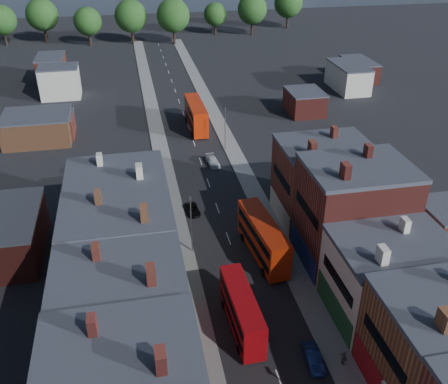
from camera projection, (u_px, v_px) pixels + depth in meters
name	position (u px, v px, depth m)	size (l,w,h in m)	color
pavement_west	(167.00, 180.00, 81.55)	(3.00, 200.00, 0.12)	gray
pavement_east	(244.00, 173.00, 83.76)	(3.00, 200.00, 0.12)	gray
lamp_post_2	(191.00, 221.00, 62.43)	(0.25, 0.70, 8.12)	slate
lamp_post_3	(225.00, 126.00, 89.75)	(0.25, 0.70, 8.12)	slate
bus_0	(242.00, 310.00, 51.86)	(2.90, 10.47, 4.49)	#9D090D
bus_1	(263.00, 238.00, 62.68)	(3.91, 12.16, 5.16)	#B3250A
bus_2	(196.00, 115.00, 99.39)	(3.31, 12.63, 5.44)	red
car_1	(313.00, 358.00, 48.61)	(1.41, 4.04, 1.33)	navy
car_2	(193.00, 209.00, 72.81)	(1.76, 3.83, 1.06)	black
car_3	(213.00, 161.00, 86.49)	(1.78, 4.39, 1.27)	silver
ped_1	(186.00, 318.00, 52.81)	(0.94, 0.52, 1.94)	#401F19
ped_3	(344.00, 358.00, 48.24)	(0.97, 0.44, 1.65)	#635B55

